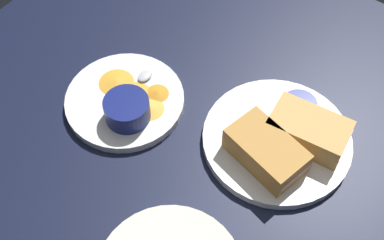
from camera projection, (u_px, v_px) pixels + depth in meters
ground_plane at (195, 164)px, 88.15cm from camera, size 110.00×110.00×3.00cm
plate_sandwich_main at (277, 140)px, 88.24cm from camera, size 25.70×25.70×1.60cm
sandwich_half_near at (266, 151)px, 83.24cm from camera, size 14.49×10.31×4.80cm
sandwich_half_far at (308, 130)px, 85.54cm from camera, size 14.03×9.16×4.80cm
ramekin_dark_sauce at (298, 109)px, 88.34cm from camera, size 6.03×6.03×3.99cm
spoon_by_dark_ramekin at (279, 133)px, 87.70cm from camera, size 2.69×9.96×0.80cm
plate_chips_companion at (125, 101)px, 93.12cm from camera, size 21.67×21.67×1.60cm
ramekin_light_gravy at (127, 109)px, 88.27cm from camera, size 8.00×8.00×4.19cm
spoon_by_gravy_ramekin at (141, 80)px, 94.34cm from camera, size 2.24×9.87×0.80cm
plantain_chip_scatter at (135, 92)px, 92.83cm from camera, size 15.90×9.71×0.60cm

